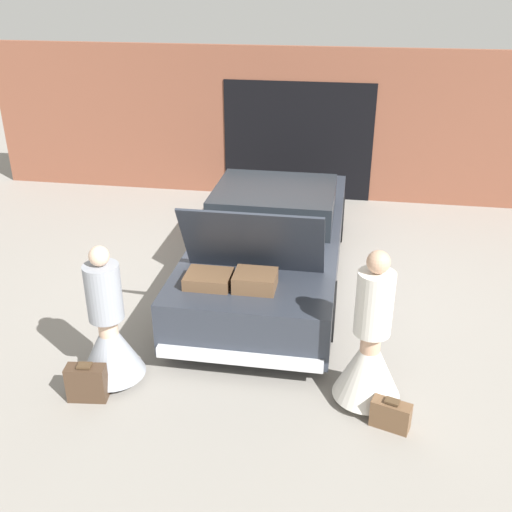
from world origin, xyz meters
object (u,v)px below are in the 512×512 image
car (271,240)px  person_right (370,351)px  person_left (109,335)px  suitcase_beside_left_person (87,383)px  suitcase_beside_right_person (391,415)px

car → person_right: person_right is taller
person_left → suitcase_beside_left_person: person_left is taller
person_left → suitcase_beside_right_person: bearing=94.1°
car → person_left: 2.96m
suitcase_beside_left_person → person_left: bearing=70.7°
suitcase_beside_left_person → suitcase_beside_right_person: bearing=1.5°
car → person_left: size_ratio=3.07×
person_right → suitcase_beside_right_person: size_ratio=4.18×
suitcase_beside_left_person → suitcase_beside_right_person: (3.07, 0.08, -0.05)m
suitcase_beside_left_person → person_right: bearing=9.0°
car → suitcase_beside_right_person: bearing=-61.5°
person_left → suitcase_beside_right_person: (2.94, -0.29, -0.41)m
car → suitcase_beside_right_person: (1.59, -2.93, -0.43)m
car → suitcase_beside_left_person: (-1.48, -3.01, -0.38)m
person_left → person_right: person_right is taller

